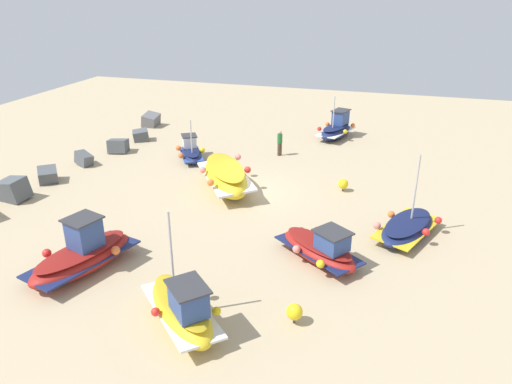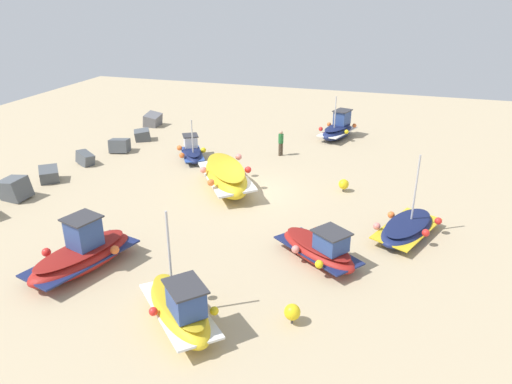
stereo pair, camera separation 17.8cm
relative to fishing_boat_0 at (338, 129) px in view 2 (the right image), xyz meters
The scene contains 12 objects.
ground_plane 11.38m from the fishing_boat_0, 164.52° to the left, with size 54.66×54.66×0.00m, color tan.
fishing_boat_0 is the anchor object (origin of this frame).
fishing_boat_1 21.91m from the fishing_boat_0, behind, with size 3.76×3.83×3.84m.
fishing_boat_2 11.75m from the fishing_boat_0, 158.53° to the left, with size 5.45×4.63×1.48m.
fishing_boat_3 10.69m from the fishing_boat_0, 131.54° to the left, with size 3.28×2.61×2.66m.
fishing_boat_4 14.44m from the fishing_boat_0, 159.73° to the right, with size 4.23×3.01×3.67m.
fishing_boat_5 21.00m from the fishing_boat_0, 161.21° to the left, with size 4.75×3.05×2.13m.
fishing_boat_6 16.72m from the fishing_boat_0, behind, with size 3.43×3.93×1.58m.
person_walking 5.65m from the fishing_boat_0, 149.09° to the left, with size 0.32×0.32×1.63m.
breakwater_rocks 17.30m from the fishing_boat_0, 127.89° to the left, with size 20.82×2.60×1.38m.
mooring_buoy_0 9.59m from the fishing_boat_0, 169.72° to the right, with size 0.54×0.54×0.68m.
mooring_buoy_1 20.75m from the fishing_boat_0, behind, with size 0.54×0.54×0.71m.
Camera 2 is at (-22.10, -7.32, 10.09)m, focal length 33.89 mm.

